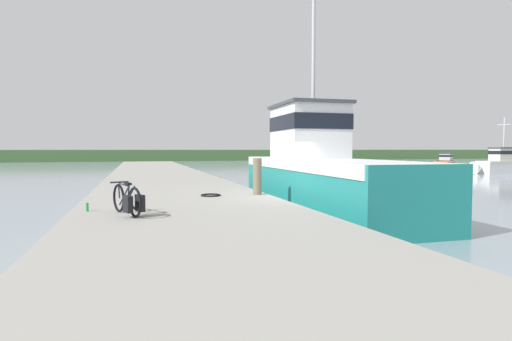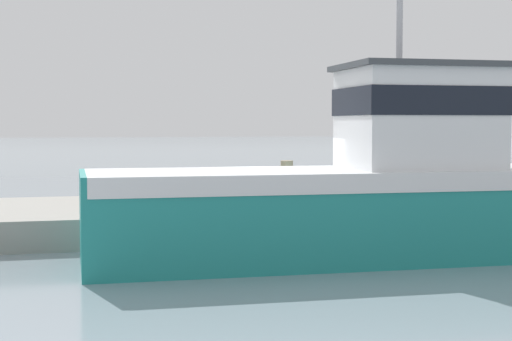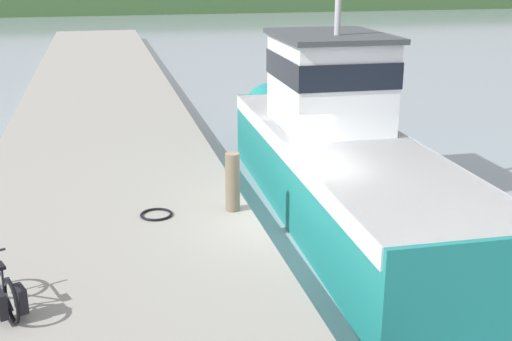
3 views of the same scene
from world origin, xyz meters
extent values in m
plane|color=#84939E|center=(0.00, 0.00, 0.00)|extent=(320.00, 320.00, 0.00)
cube|color=gray|center=(-3.58, 0.00, 0.36)|extent=(5.86, 80.00, 0.71)
cube|color=#426638|center=(30.00, 67.05, 1.07)|extent=(180.00, 5.00, 2.14)
cube|color=teal|center=(1.70, 1.27, 0.94)|extent=(3.19, 11.25, 1.88)
cone|color=teal|center=(1.88, 7.86, 0.94)|extent=(1.84, 2.06, 1.78)
cube|color=silver|center=(1.70, 1.27, 1.69)|extent=(3.24, 11.03, 0.38)
cube|color=silver|center=(1.74, 2.67, 2.91)|extent=(2.39, 3.04, 2.08)
cube|color=black|center=(1.74, 2.67, 3.28)|extent=(2.44, 3.10, 0.58)
cube|color=#3D4247|center=(1.74, 2.67, 4.01)|extent=(2.58, 3.28, 0.12)
cylinder|color=#B2B2B7|center=(1.73, 2.22, 6.81)|extent=(0.14, 0.14, 5.48)
cube|color=silver|center=(28.53, 17.00, 0.58)|extent=(6.84, 2.23, 1.17)
cone|color=silver|center=(24.59, 16.55, 0.58)|extent=(1.33, 1.24, 1.11)
cube|color=beige|center=(28.53, 17.00, 1.05)|extent=(6.71, 2.25, 0.23)
cube|color=beige|center=(27.69, 16.90, 1.74)|extent=(2.06, 1.39, 1.15)
cube|color=black|center=(27.69, 16.90, 1.94)|extent=(2.10, 1.42, 0.32)
cube|color=#3D4247|center=(27.69, 16.90, 2.38)|extent=(2.22, 1.51, 0.12)
cylinder|color=#B2B2B7|center=(27.98, 16.94, 3.83)|extent=(0.14, 0.14, 2.78)
cylinder|color=#B2B2B7|center=(27.98, 16.94, 4.52)|extent=(0.25, 1.33, 0.10)
cube|color=orange|center=(33.31, 30.22, 0.39)|extent=(5.10, 4.43, 0.79)
cone|color=orange|center=(35.75, 32.09, 0.39)|extent=(1.20, 1.17, 0.75)
cube|color=silver|center=(33.31, 30.22, 0.71)|extent=(5.04, 4.39, 0.16)
cube|color=silver|center=(33.83, 30.62, 1.23)|extent=(2.37, 2.23, 0.89)
cube|color=black|center=(33.83, 30.62, 1.39)|extent=(2.42, 2.28, 0.25)
cube|color=#3D4247|center=(33.83, 30.62, 1.74)|extent=(2.56, 2.41, 0.12)
torus|color=black|center=(-4.97, -2.94, 1.05)|extent=(0.31, 0.65, 0.68)
torus|color=black|center=(-5.35, -2.01, 1.05)|extent=(0.31, 0.65, 0.68)
cylinder|color=#232833|center=(-5.03, -2.79, 0.98)|extent=(0.16, 0.33, 0.19)
cylinder|color=#232833|center=(-5.11, -2.59, 1.16)|extent=(0.08, 0.14, 0.52)
cylinder|color=#232833|center=(-5.05, -2.74, 1.23)|extent=(0.20, 0.43, 0.39)
cylinder|color=#232833|center=(-5.21, -2.35, 1.15)|extent=(0.27, 0.61, 0.52)
cylinder|color=#232833|center=(-5.23, -2.30, 1.40)|extent=(0.23, 0.49, 0.05)
cylinder|color=#232833|center=(-5.34, -2.04, 1.22)|extent=(0.07, 0.10, 0.35)
cylinder|color=#232833|center=(-5.32, -2.06, 1.45)|extent=(0.42, 0.20, 0.04)
cube|color=black|center=(-5.12, -2.57, 1.44)|extent=(0.18, 0.26, 0.05)
cube|color=black|center=(-5.12, -2.94, 1.02)|extent=(0.23, 0.34, 0.38)
cube|color=black|center=(-4.86, -2.84, 1.02)|extent=(0.23, 0.34, 0.38)
cylinder|color=#756651|center=(-1.03, 0.62, 1.33)|extent=(0.30, 0.30, 1.23)
torus|color=black|center=(-2.61, 0.69, 0.74)|extent=(0.66, 0.66, 0.05)
cylinder|color=green|center=(-6.10, -1.67, 0.82)|extent=(0.06, 0.06, 0.21)
camera|label=1|loc=(-4.91, -12.18, 2.23)|focal=28.00mm
camera|label=2|loc=(16.87, -4.87, 2.80)|focal=55.00mm
camera|label=3|loc=(-3.51, -11.59, 5.60)|focal=45.00mm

